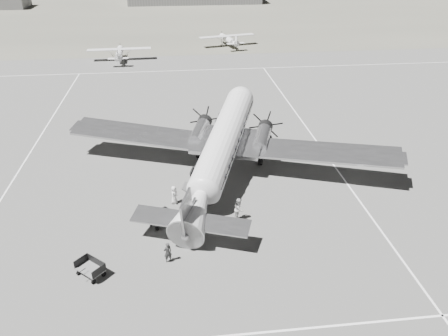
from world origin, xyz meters
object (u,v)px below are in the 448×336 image
(baggage_cart_near, at_px, (161,219))
(light_plane_left, at_px, (120,54))
(passenger, at_px, (174,195))
(ramp_agent, at_px, (239,209))
(baggage_cart_far, at_px, (90,269))
(dc3_airliner, at_px, (221,149))
(ground_crew, at_px, (168,252))
(light_plane_right, at_px, (228,40))

(baggage_cart_near, bearing_deg, light_plane_left, 61.08)
(baggage_cart_near, bearing_deg, passenger, 32.35)
(baggage_cart_near, relative_size, passenger, 1.14)
(light_plane_left, distance_m, ramp_agent, 52.32)
(light_plane_left, distance_m, baggage_cart_far, 55.75)
(dc3_airliner, relative_size, baggage_cart_far, 16.49)
(ramp_agent, xyz_separation_m, passenger, (-4.98, 2.96, -0.16))
(baggage_cart_near, height_order, ground_crew, ground_crew)
(light_plane_left, relative_size, passenger, 6.95)
(dc3_airliner, bearing_deg, light_plane_left, 126.63)
(light_plane_left, xyz_separation_m, ramp_agent, (13.78, -50.47, -0.20))
(baggage_cart_near, distance_m, ramp_agent, 6.06)
(dc3_airliner, relative_size, light_plane_right, 2.79)
(baggage_cart_far, bearing_deg, baggage_cart_near, 90.95)
(light_plane_left, relative_size, ground_crew, 7.11)
(light_plane_right, height_order, baggage_cart_near, light_plane_right)
(light_plane_left, xyz_separation_m, light_plane_right, (20.28, 8.79, 0.02))
(baggage_cart_far, height_order, ramp_agent, ramp_agent)
(ramp_agent, bearing_deg, ground_crew, 151.45)
(dc3_airliner, bearing_deg, light_plane_right, 102.27)
(baggage_cart_near, relative_size, baggage_cart_far, 0.95)
(ground_crew, bearing_deg, ramp_agent, -163.57)
(baggage_cart_far, bearing_deg, light_plane_left, 135.01)
(light_plane_left, xyz_separation_m, ground_crew, (8.27, -54.84, -0.37))
(light_plane_right, relative_size, baggage_cart_far, 5.90)
(light_plane_left, relative_size, baggage_cart_far, 5.80)
(light_plane_right, xyz_separation_m, passenger, (-11.48, -56.30, -0.37))
(ramp_agent, bearing_deg, baggage_cart_near, 112.72)
(passenger, bearing_deg, ground_crew, -160.32)
(dc3_airliner, height_order, light_plane_right, dc3_airliner)
(passenger, bearing_deg, light_plane_right, 12.35)
(light_plane_right, relative_size, passenger, 7.07)
(light_plane_right, bearing_deg, baggage_cart_far, -118.33)
(dc3_airliner, relative_size, light_plane_left, 2.84)
(ground_crew, bearing_deg, light_plane_left, -103.38)
(baggage_cart_near, relative_size, ramp_agent, 0.96)
(baggage_cart_near, bearing_deg, light_plane_right, 40.39)
(baggage_cart_far, distance_m, ramp_agent, 11.75)
(light_plane_right, bearing_deg, dc3_airliner, -111.25)
(light_plane_right, distance_m, ramp_agent, 59.61)
(light_plane_left, distance_m, light_plane_right, 22.10)
(ground_crew, relative_size, ramp_agent, 0.82)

